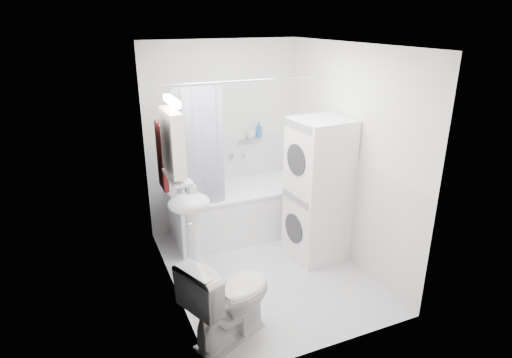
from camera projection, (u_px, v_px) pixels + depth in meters
name	position (u px, v px, depth m)	size (l,w,h in m)	color
floor	(265.00, 269.00, 4.77)	(2.60, 2.60, 0.00)	silver
room_walls	(266.00, 141.00, 4.24)	(2.60, 2.60, 2.60)	silver
wainscot	(255.00, 210.00, 4.81)	(1.98, 2.58, 2.58)	white
door	(190.00, 225.00, 3.59)	(0.05, 2.00, 2.00)	brown
bathtub	(238.00, 208.00, 5.45)	(1.67, 0.79, 0.63)	white
tub_spout	(243.00, 154.00, 5.59)	(0.04, 0.04, 0.12)	silver
curtain_rod	(247.00, 81.00, 4.58)	(0.02, 0.02, 1.85)	silver
shower_curtain	(201.00, 153.00, 4.64)	(0.55, 0.02, 1.45)	#15164C
sink	(190.00, 216.00, 4.43)	(0.44, 0.37, 1.04)	white
medicine_cabinet	(173.00, 140.00, 3.96)	(0.13, 0.50, 0.71)	white
shelf	(177.00, 177.00, 4.10)	(0.18, 0.54, 0.03)	silver
shower_caddy	(246.00, 140.00, 5.53)	(0.22, 0.06, 0.02)	silver
towel	(162.00, 155.00, 4.43)	(0.07, 0.30, 0.73)	#53180F
washer_dryer	(318.00, 190.00, 4.79)	(0.62, 0.61, 1.63)	white
toilet	(229.00, 297.00, 3.64)	(0.46, 0.82, 0.81)	white
soap_pump	(193.00, 193.00, 4.38)	(0.08, 0.17, 0.08)	gray
shelf_bottle	(181.00, 177.00, 3.95)	(0.07, 0.18, 0.07)	gray
shelf_cup	(174.00, 167.00, 4.18)	(0.10, 0.09, 0.10)	gray
shampoo_a	(251.00, 133.00, 5.53)	(0.13, 0.17, 0.13)	gray
shampoo_b	(259.00, 134.00, 5.58)	(0.08, 0.21, 0.08)	#2A66A9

